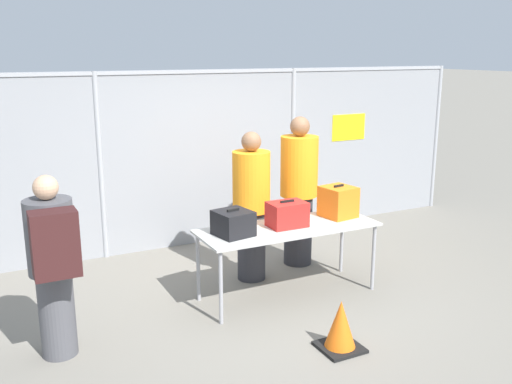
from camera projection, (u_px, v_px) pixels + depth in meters
ground_plane at (280, 299)px, 6.22m from camera, size 120.00×120.00×0.00m
fence_section at (205, 154)px, 7.80m from camera, size 8.48×0.07×2.39m
inspection_table at (288, 232)px, 6.14m from camera, size 1.98×0.73×0.79m
suitcase_black at (233, 223)px, 5.82m from camera, size 0.40×0.41×0.28m
suitcase_red at (287, 214)px, 6.11m from camera, size 0.40×0.29×0.29m
suitcase_orange at (338, 202)px, 6.46m from camera, size 0.38×0.40×0.37m
traveler_hooded at (53, 261)px, 4.82m from camera, size 0.40×0.63×1.63m
security_worker_near at (251, 205)px, 6.56m from camera, size 0.43×0.43×1.75m
security_worker_far at (299, 189)px, 7.04m from camera, size 0.46×0.46×1.86m
utility_trailer at (234, 172)px, 10.81m from camera, size 4.49×2.17×0.64m
traffic_cone at (340, 327)px, 5.12m from camera, size 0.37×0.37×0.47m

